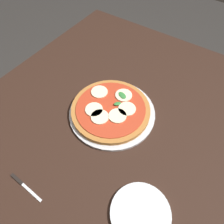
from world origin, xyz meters
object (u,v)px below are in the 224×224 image
Objects in this scene: serving_tray at (112,113)px; plate_white at (140,213)px; pizza at (111,109)px; dining_table at (117,128)px; knife at (22,184)px.

plate_white reaches higher than serving_tray.
pizza reaches higher than plate_white.
dining_table is 0.10m from serving_tray.
serving_tray is (0.00, -0.02, 0.10)m from dining_table.
pizza is 0.44m from knife.
serving_tray is at bearing 168.46° from knife.
serving_tray reaches higher than knife.
knife is (0.42, -0.11, 0.09)m from dining_table.
plate_white is 0.41m from knife.
dining_table is 0.40m from plate_white.
dining_table is 0.45m from knife.
knife is at bearing -14.71° from dining_table.
dining_table is 3.97× the size of pizza.
plate_white is (0.28, 0.30, 0.00)m from serving_tray.
knife is (0.42, -0.09, -0.00)m from serving_tray.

